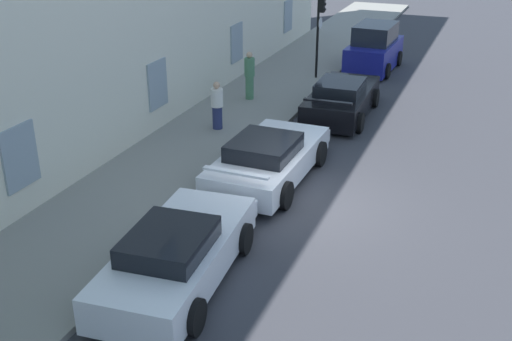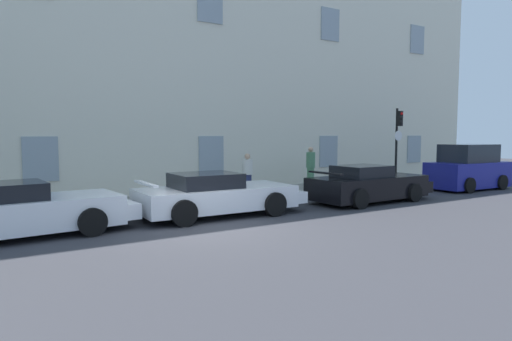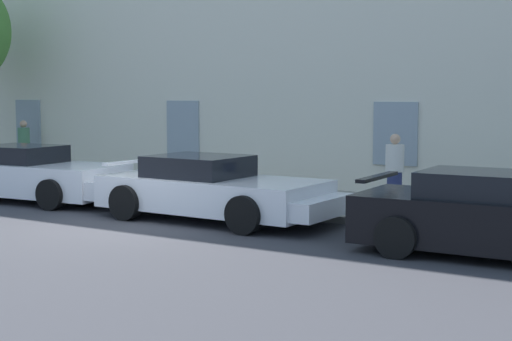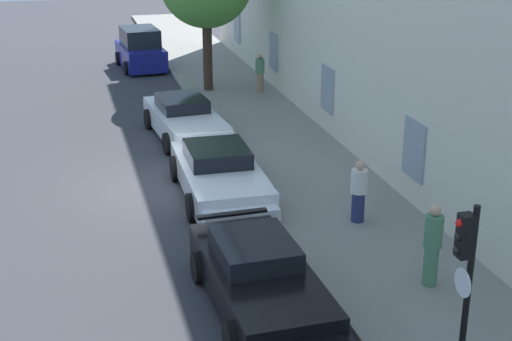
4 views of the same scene
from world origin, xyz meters
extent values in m
plane|color=#333338|center=(0.00, 0.00, 0.00)|extent=(80.00, 80.00, 0.00)
cube|color=gray|center=(0.00, 4.17, 0.07)|extent=(60.00, 3.65, 0.14)
cube|color=#8C99A3|center=(-3.15, 5.97, 1.60)|extent=(1.10, 0.06, 1.50)
cube|color=#8C99A3|center=(3.15, 5.97, 1.60)|extent=(1.10, 0.06, 1.50)
cube|color=#8C99A3|center=(9.45, 5.97, 1.60)|extent=(1.10, 0.06, 1.50)
cube|color=#8C99A3|center=(15.75, 5.97, 1.60)|extent=(1.10, 0.06, 1.50)
cube|color=white|center=(-4.17, 1.40, 0.54)|extent=(4.71, 2.20, 0.73)
cube|color=black|center=(-4.51, 1.38, 1.11)|extent=(1.95, 1.61, 0.40)
cube|color=white|center=(-2.16, 1.57, 0.45)|extent=(1.51, 1.79, 0.40)
cylinder|color=black|center=(-2.83, 2.43, 0.34)|extent=(0.70, 0.30, 0.69)
cylinder|color=black|center=(-2.68, 0.61, 0.34)|extent=(0.70, 0.30, 0.69)
cylinder|color=black|center=(-5.66, 2.20, 0.34)|extent=(0.70, 0.30, 0.69)
cylinder|color=black|center=(-5.51, 0.37, 0.34)|extent=(0.70, 0.30, 0.69)
cube|color=white|center=(1.05, 1.44, 0.54)|extent=(4.65, 2.06, 0.65)
cube|color=black|center=(0.71, 1.44, 1.07)|extent=(1.87, 1.62, 0.43)
cube|color=white|center=(3.09, 1.40, 0.46)|extent=(1.42, 1.85, 0.36)
cube|color=white|center=(-1.07, 1.47, 1.08)|extent=(0.19, 1.69, 0.06)
cylinder|color=black|center=(2.50, 2.41, 0.36)|extent=(0.72, 0.25, 0.72)
cylinder|color=black|center=(2.47, 0.42, 0.36)|extent=(0.72, 0.25, 0.72)
cylinder|color=black|center=(-0.36, 2.45, 0.36)|extent=(0.72, 0.25, 0.72)
cylinder|color=black|center=(-0.39, 0.47, 0.36)|extent=(0.72, 0.25, 0.72)
cube|color=black|center=(6.90, 0.95, 0.54)|extent=(4.53, 1.95, 0.76)
cube|color=black|center=(6.56, 0.94, 1.12)|extent=(1.83, 1.51, 0.40)
cube|color=black|center=(8.87, 1.01, 0.44)|extent=(1.39, 1.72, 0.42)
cube|color=black|center=(4.84, 0.89, 1.14)|extent=(0.20, 1.55, 0.06)
cylinder|color=black|center=(8.26, 1.90, 0.33)|extent=(0.67, 0.26, 0.66)
cylinder|color=black|center=(8.31, 0.08, 0.33)|extent=(0.67, 0.26, 0.66)
cylinder|color=black|center=(5.48, 1.82, 0.33)|extent=(0.67, 0.26, 0.66)
cylinder|color=black|center=(5.54, 0.00, 0.33)|extent=(0.67, 0.26, 0.66)
cube|color=navy|center=(13.34, 1.20, 0.66)|extent=(3.90, 1.85, 1.10)
cube|color=#1E232B|center=(13.34, 1.20, 1.60)|extent=(2.35, 1.60, 0.78)
cylinder|color=black|center=(14.52, 2.02, 0.33)|extent=(0.66, 0.22, 0.65)
cylinder|color=black|center=(14.46, 0.30, 0.33)|extent=(0.66, 0.22, 0.65)
cylinder|color=black|center=(12.22, 2.10, 0.33)|extent=(0.66, 0.22, 0.65)
cylinder|color=black|center=(12.16, 0.38, 0.33)|extent=(0.66, 0.22, 0.65)
cylinder|color=black|center=(10.79, 3.02, 1.85)|extent=(0.10, 0.10, 3.42)
cube|color=black|center=(10.79, 2.88, 3.11)|extent=(0.22, 0.20, 0.66)
sphere|color=black|center=(10.79, 2.77, 3.11)|extent=(0.12, 0.12, 0.12)
sphere|color=black|center=(10.79, 2.77, 2.90)|extent=(0.12, 0.12, 0.12)
cylinder|color=white|center=(10.79, 2.92, 2.36)|extent=(0.44, 0.02, 0.44)
cylinder|color=#4C7F59|center=(7.12, 4.46, 0.57)|extent=(0.40, 0.40, 0.86)
cylinder|color=#4C7F59|center=(7.12, 4.46, 1.33)|extent=(0.50, 0.50, 0.66)
sphere|color=tan|center=(7.12, 4.46, 1.78)|extent=(0.22, 0.22, 0.22)
cylinder|color=navy|center=(3.83, 4.24, 0.51)|extent=(0.33, 0.33, 0.75)
cylinder|color=silver|center=(3.83, 4.24, 1.17)|extent=(0.42, 0.42, 0.58)
sphere|color=tan|center=(3.83, 4.24, 1.58)|extent=(0.22, 0.22, 0.22)
camera|label=1|loc=(-13.55, -3.99, 7.24)|focal=44.29mm
camera|label=2|loc=(-4.92, -10.27, 2.42)|focal=31.11mm
camera|label=3|loc=(9.74, -10.82, 2.52)|focal=52.72mm
camera|label=4|loc=(19.23, -2.41, 7.65)|focal=52.46mm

